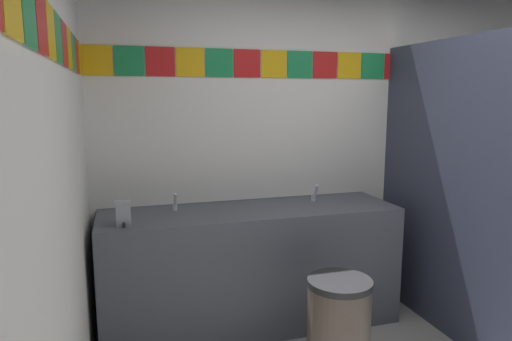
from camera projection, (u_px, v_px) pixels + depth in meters
wall_back at (321, 139)px, 3.71m from camera, size 3.63×0.09×2.66m
wall_side at (34, 204)px, 1.49m from camera, size 0.09×3.52×2.66m
vanity_counter at (251, 266)px, 3.33m from camera, size 2.14×0.62×0.88m
faucet_left at (175, 204)px, 3.19m from camera, size 0.04×0.10×0.14m
faucet_right at (315, 195)px, 3.49m from camera, size 0.04×0.10×0.14m
soap_dispenser at (123, 214)px, 2.82m from camera, size 0.09×0.09×0.16m
stall_divider at (495, 196)px, 2.96m from camera, size 0.92×1.54×2.08m
toilet at (472, 260)px, 3.85m from camera, size 0.39×0.49×0.74m
trash_bin at (338, 327)px, 2.74m from camera, size 0.39×0.39×0.61m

